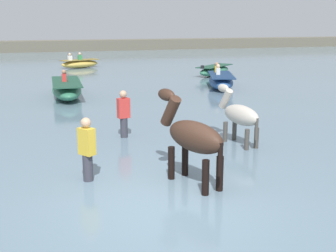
{
  "coord_description": "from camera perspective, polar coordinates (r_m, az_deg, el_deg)",
  "views": [
    {
      "loc": [
        -1.9,
        -6.74,
        3.48
      ],
      "look_at": [
        1.13,
        3.53,
        0.83
      ],
      "focal_mm": 46.13,
      "sensor_mm": 36.0,
      "label": 1
    }
  ],
  "objects": [
    {
      "name": "boat_mid_channel",
      "position": [
        25.24,
        6.16,
        7.3
      ],
      "size": [
        2.94,
        2.7,
        0.71
      ],
      "color": "#337556",
      "rests_on": "water_surface"
    },
    {
      "name": "horse_trailing_pinto",
      "position": [
        11.2,
        9.42,
        1.28
      ],
      "size": [
        0.71,
        1.67,
        1.81
      ],
      "color": "beige",
      "rests_on": "ground"
    },
    {
      "name": "far_shoreline",
      "position": [
        46.23,
        -14.25,
        10.04
      ],
      "size": [
        80.0,
        2.4,
        1.4
      ],
      "primitive_type": "cube",
      "color": "#605B4C",
      "rests_on": "ground"
    },
    {
      "name": "water_surface",
      "position": [
        17.17,
        -9.76,
        2.57
      ],
      "size": [
        90.0,
        90.0,
        0.33
      ],
      "primitive_type": "cube",
      "color": "slate",
      "rests_on": "ground"
    },
    {
      "name": "boat_distant_west",
      "position": [
        29.68,
        -11.59,
        8.09
      ],
      "size": [
        2.73,
        1.7,
        1.03
      ],
      "color": "gold",
      "rests_on": "water_surface"
    },
    {
      "name": "person_spectator_far",
      "position": [
        8.71,
        -10.62,
        -3.79
      ],
      "size": [
        0.35,
        0.38,
        1.63
      ],
      "color": "#383842",
      "rests_on": "ground"
    },
    {
      "name": "ground_plane",
      "position": [
        7.82,
        -0.62,
        -12.52
      ],
      "size": [
        120.0,
        120.0,
        0.0
      ],
      "primitive_type": "plane",
      "color": "gray"
    },
    {
      "name": "horse_lead_dark_bay",
      "position": [
        8.34,
        3.24,
        -1.64
      ],
      "size": [
        1.0,
        1.93,
        2.11
      ],
      "color": "#382319",
      "rests_on": "ground"
    },
    {
      "name": "boat_near_starboard",
      "position": [
        20.51,
        6.99,
        5.9
      ],
      "size": [
        2.05,
        3.37,
        1.13
      ],
      "color": "#28518E",
      "rests_on": "water_surface"
    },
    {
      "name": "boat_far_offshore",
      "position": [
        18.34,
        -13.24,
        4.73
      ],
      "size": [
        1.23,
        3.74,
        1.16
      ],
      "color": "#337556",
      "rests_on": "water_surface"
    },
    {
      "name": "person_wading_mid",
      "position": [
        11.8,
        -5.87,
        1.04
      ],
      "size": [
        0.35,
        0.26,
        1.63
      ],
      "color": "#383842",
      "rests_on": "ground"
    }
  ]
}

